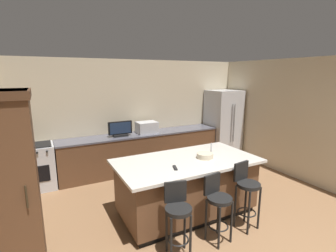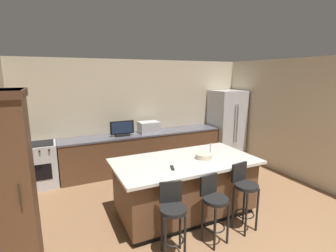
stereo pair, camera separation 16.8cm
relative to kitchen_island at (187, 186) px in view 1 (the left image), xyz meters
name	(u,v)px [view 1 (the left image)]	position (x,y,z in m)	size (l,w,h in m)	color
wall_back	(138,114)	(0.12, 2.54, 0.84)	(6.11, 0.12, 2.63)	beige
wall_right	(298,119)	(2.97, 0.19, 0.84)	(0.12, 5.09, 2.63)	beige
counter_back	(143,151)	(0.09, 2.16, -0.02)	(3.91, 0.62, 0.90)	brown
kitchen_island	(187,186)	(0.00, 0.00, 0.00)	(2.30, 1.23, 0.93)	black
refrigerator	(223,124)	(2.46, 2.07, 0.46)	(0.81, 0.81, 1.86)	#B7BABF
range_oven	(34,167)	(-2.25, 2.15, -0.01)	(0.76, 0.63, 0.92)	#B7BABF
cabinet_tower	(11,193)	(-2.38, -0.48, 0.64)	(0.54, 0.63, 2.15)	brown
microwave	(147,127)	(0.20, 2.16, 0.56)	(0.48, 0.36, 0.27)	#B7BABF
tv_monitor	(120,130)	(-0.47, 2.10, 0.59)	(0.54, 0.16, 0.35)	black
sink_faucet_back	(139,128)	(0.04, 2.26, 0.55)	(0.02, 0.02, 0.24)	#B2B2B7
sink_faucet_island	(211,149)	(0.48, 0.00, 0.56)	(0.02, 0.02, 0.22)	#B2B2B7
bar_stool_left	(178,214)	(-0.63, -0.81, 0.10)	(0.35, 0.37, 0.96)	black
bar_stool_center	(218,203)	(-0.01, -0.81, 0.09)	(0.34, 0.36, 0.94)	black
bar_stool_right	(246,190)	(0.57, -0.76, 0.13)	(0.34, 0.36, 1.00)	black
fruit_bowl	(205,156)	(0.31, -0.07, 0.50)	(0.27, 0.27, 0.08)	beige
tv_remote	(175,168)	(-0.36, -0.24, 0.46)	(0.04, 0.17, 0.02)	black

